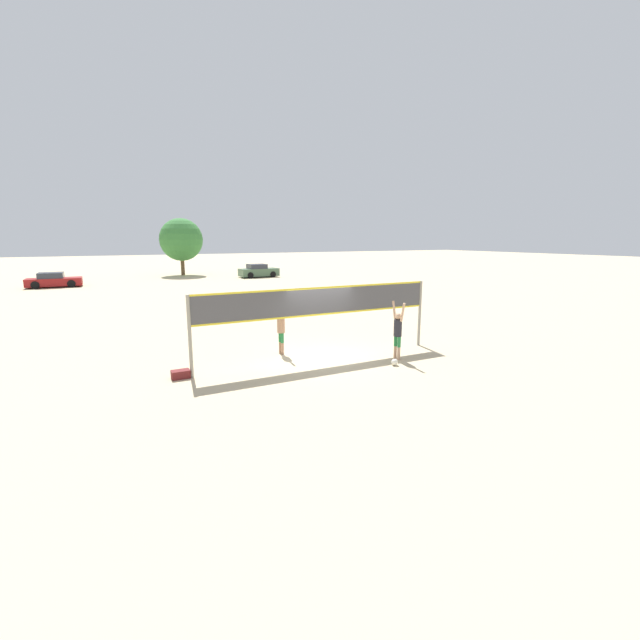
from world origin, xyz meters
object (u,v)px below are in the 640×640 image
object	(u,v)px
gear_bag	(181,374)
parked_car_mid	(54,280)
volleyball_net	(320,306)
tree_left_cluster	(181,240)
player_spiker	(398,329)
volleyball	(395,362)
parked_car_near	(258,271)
player_blocker	(281,327)

from	to	relation	value
gear_bag	parked_car_mid	world-z (taller)	parked_car_mid
volleyball_net	tree_left_cluster	distance (m)	37.50
player_spiker	volleyball	world-z (taller)	player_spiker
volleyball	tree_left_cluster	size ratio (longest dim) A/B	0.04
gear_bag	parked_car_near	bearing A→B (deg)	66.96
volleyball_net	parked_car_mid	bearing A→B (deg)	108.82
volleyball_net	tree_left_cluster	bearing A→B (deg)	87.40
volleyball_net	volleyball	distance (m)	3.15
parked_car_mid	gear_bag	bearing A→B (deg)	-79.00
volleyball_net	player_blocker	world-z (taller)	volleyball_net
gear_bag	parked_car_mid	xyz separation A→B (m)	(-5.56, 30.08, 0.45)
player_spiker	gear_bag	world-z (taller)	player_spiker
volleyball_net	gear_bag	xyz separation A→B (m)	(-4.71, 0.07, -1.75)
volleyball_net	player_spiker	bearing A→B (deg)	-27.22
gear_bag	tree_left_cluster	distance (m)	38.07
parked_car_mid	tree_left_cluster	distance (m)	14.40
parked_car_near	player_spiker	bearing A→B (deg)	-102.82
parked_car_mid	player_spiker	bearing A→B (deg)	-67.49
volleyball_net	player_spiker	world-z (taller)	volleyball_net
player_spiker	parked_car_mid	size ratio (longest dim) A/B	0.48
player_spiker	parked_car_mid	xyz separation A→B (m)	(-12.68, 31.39, -0.49)
player_blocker	gear_bag	distance (m)	4.04
tree_left_cluster	player_spiker	bearing A→B (deg)	-88.96
player_spiker	player_blocker	xyz separation A→B (m)	(-3.35, 2.49, -0.04)
player_spiker	player_blocker	bearing A→B (deg)	53.43
player_spiker	gear_bag	distance (m)	7.29
volleyball_net	parked_car_near	xyz separation A→B (m)	(8.49, 31.11, -1.24)
parked_car_near	parked_car_mid	world-z (taller)	parked_car_near
player_blocker	parked_car_near	xyz separation A→B (m)	(9.44, 29.86, -0.39)
player_blocker	tree_left_cluster	size ratio (longest dim) A/B	0.31
parked_car_near	tree_left_cluster	world-z (taller)	tree_left_cluster
volleyball_net	parked_car_mid	distance (m)	31.89
volleyball_net	tree_left_cluster	size ratio (longest dim) A/B	1.41
gear_bag	player_spiker	bearing A→B (deg)	-10.42
player_spiker	parked_car_near	xyz separation A→B (m)	(6.09, 32.34, -0.43)
parked_car_mid	tree_left_cluster	size ratio (longest dim) A/B	0.67
parked_car_mid	parked_car_near	bearing A→B (deg)	3.42
player_spiker	volleyball	distance (m)	1.23
volleyball	gear_bag	world-z (taller)	gear_bag
parked_car_mid	tree_left_cluster	bearing A→B (deg)	31.69
player_blocker	parked_car_near	bearing A→B (deg)	162.46
volleyball	parked_car_near	distance (m)	33.58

